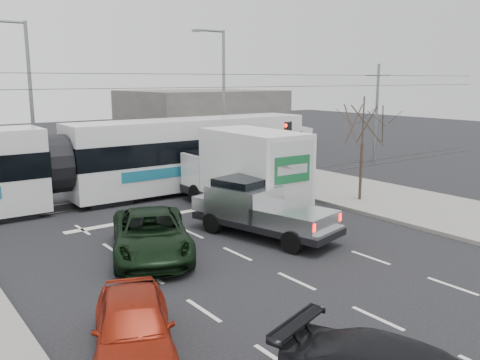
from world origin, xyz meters
TOP-DOWN VIEW (x-y plane):
  - ground at (0.00, 0.00)m, footprint 120.00×120.00m
  - sidewalk_right at (9.00, 0.00)m, footprint 6.00×60.00m
  - rails at (0.00, 10.00)m, footprint 60.00×1.60m
  - building_right at (12.00, 24.00)m, footprint 12.00×10.00m
  - bare_tree at (7.60, 2.50)m, footprint 2.40×2.40m
  - traffic_signal at (6.47, 6.50)m, footprint 0.44×0.44m
  - street_lamp_near at (7.31, 14.00)m, footprint 2.38×0.25m
  - street_lamp_far at (-4.19, 16.00)m, footprint 2.38×0.25m
  - catenary at (0.00, 10.00)m, footprint 60.00×0.20m
  - tram at (-4.78, 10.03)m, footprint 28.18×3.21m
  - silver_pickup at (0.24, 1.35)m, footprint 3.35×6.20m
  - box_truck at (2.00, 4.41)m, footprint 2.79×7.57m
  - navy_pickup at (4.26, 6.10)m, footprint 2.60×5.67m
  - green_car at (-4.14, 1.63)m, footprint 4.45×6.00m
  - red_car at (-7.41, -4.01)m, footprint 3.18×4.53m

SIDE VIEW (x-z plane):
  - ground at x=0.00m, z-range 0.00..0.00m
  - rails at x=0.00m, z-range 0.00..0.03m
  - sidewalk_right at x=9.00m, z-range 0.00..0.15m
  - red_car at x=-7.41m, z-range 0.00..1.43m
  - green_car at x=-4.14m, z-range 0.00..1.51m
  - silver_pickup at x=0.24m, z-range -0.01..2.14m
  - navy_pickup at x=4.26m, z-range -0.02..2.29m
  - box_truck at x=2.00m, z-range -0.02..3.73m
  - tram at x=-4.78m, z-range -0.83..4.91m
  - building_right at x=12.00m, z-range 0.00..5.00m
  - traffic_signal at x=6.47m, z-range 0.94..4.54m
  - bare_tree at x=7.60m, z-range 1.29..6.29m
  - catenary at x=0.00m, z-range 0.38..7.38m
  - street_lamp_near at x=7.31m, z-range 0.61..9.61m
  - street_lamp_far at x=-4.19m, z-range 0.61..9.61m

